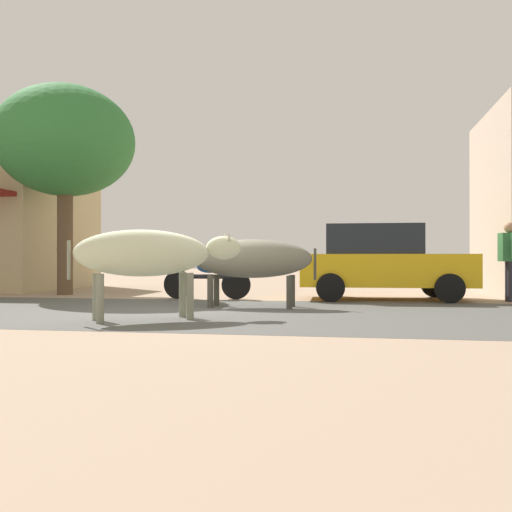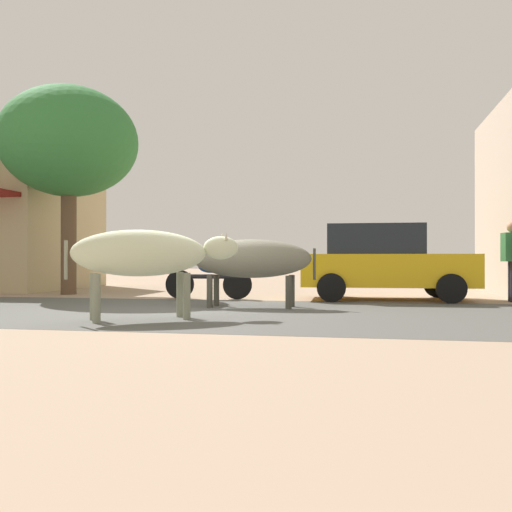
% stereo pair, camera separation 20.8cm
% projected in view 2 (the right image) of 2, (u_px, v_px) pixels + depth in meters
% --- Properties ---
extents(ground, '(80.00, 80.00, 0.00)m').
position_uv_depth(ground, '(177.00, 311.00, 9.58)').
color(ground, tan).
extents(asphalt_road, '(72.00, 5.40, 0.00)m').
position_uv_depth(asphalt_road, '(177.00, 311.00, 9.58)').
color(asphalt_road, '#52524E').
rests_on(asphalt_road, ground).
extents(roadside_tree, '(3.45, 3.45, 5.24)m').
position_uv_depth(roadside_tree, '(69.00, 143.00, 14.17)').
color(roadside_tree, brown).
rests_on(roadside_tree, ground).
extents(parked_hatchback_car, '(3.73, 2.02, 1.64)m').
position_uv_depth(parked_hatchback_car, '(383.00, 261.00, 12.35)').
color(parked_hatchback_car, gold).
rests_on(parked_hatchback_car, ground).
extents(parked_motorcycle, '(1.96, 0.26, 1.07)m').
position_uv_depth(parked_motorcycle, '(210.00, 278.00, 12.53)').
color(parked_motorcycle, black).
rests_on(parked_motorcycle, ground).
extents(cow_near_brown, '(2.36, 1.71, 1.33)m').
position_uv_depth(cow_near_brown, '(146.00, 254.00, 8.28)').
color(cow_near_brown, beige).
rests_on(cow_near_brown, ground).
extents(cow_far_dark, '(2.84, 0.71, 1.26)m').
position_uv_depth(cow_far_dark, '(248.00, 259.00, 10.40)').
color(cow_far_dark, slate).
rests_on(cow_far_dark, ground).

